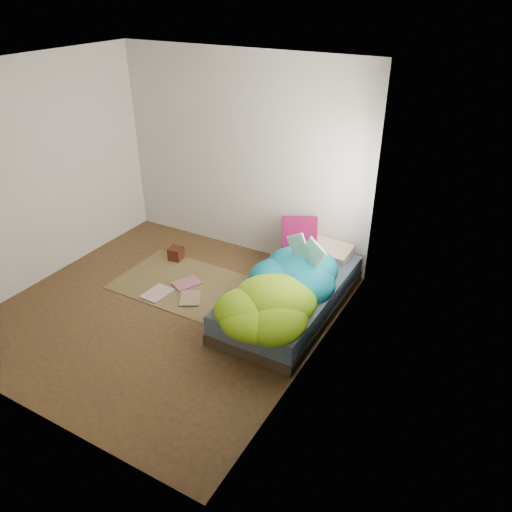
# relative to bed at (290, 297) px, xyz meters

# --- Properties ---
(ground) EXTENTS (3.50, 3.50, 0.00)m
(ground) POSITION_rel_bed_xyz_m (-1.22, -0.72, -0.17)
(ground) COLOR #44311A
(ground) RESTS_ON ground
(room_walls) EXTENTS (3.54, 3.54, 2.62)m
(room_walls) POSITION_rel_bed_xyz_m (-1.21, -0.71, 1.46)
(room_walls) COLOR silver
(room_walls) RESTS_ON ground
(bed) EXTENTS (1.00, 2.00, 0.34)m
(bed) POSITION_rel_bed_xyz_m (0.00, 0.00, 0.00)
(bed) COLOR #3B2E20
(bed) RESTS_ON ground
(duvet) EXTENTS (0.96, 1.84, 0.34)m
(duvet) POSITION_rel_bed_xyz_m (0.00, -0.22, 0.34)
(duvet) COLOR #07627A
(duvet) RESTS_ON bed
(rug) EXTENTS (1.60, 1.10, 0.01)m
(rug) POSITION_rel_bed_xyz_m (-1.37, -0.17, -0.16)
(rug) COLOR brown
(rug) RESTS_ON ground
(pillow_floral) EXTENTS (0.56, 0.37, 0.12)m
(pillow_floral) POSITION_rel_bed_xyz_m (0.12, 0.81, 0.23)
(pillow_floral) COLOR beige
(pillow_floral) RESTS_ON bed
(pillow_magenta) EXTENTS (0.44, 0.31, 0.43)m
(pillow_magenta) POSITION_rel_bed_xyz_m (-0.26, 0.77, 0.38)
(pillow_magenta) COLOR #4A041E
(pillow_magenta) RESTS_ON bed
(open_book) EXTENTS (0.44, 0.21, 0.26)m
(open_book) POSITION_rel_bed_xyz_m (0.08, 0.16, 0.64)
(open_book) COLOR #297F2B
(open_book) RESTS_ON duvet
(wooden_box) EXTENTS (0.19, 0.19, 0.17)m
(wooden_box) POSITION_rel_bed_xyz_m (-1.81, 0.28, -0.07)
(wooden_box) COLOR #3D160E
(wooden_box) RESTS_ON rug
(floor_book_a) EXTENTS (0.27, 0.36, 0.03)m
(floor_book_a) POSITION_rel_bed_xyz_m (-1.62, -0.51, -0.14)
(floor_book_a) COLOR white
(floor_book_a) RESTS_ON rug
(floor_book_b) EXTENTS (0.35, 0.39, 0.03)m
(floor_book_b) POSITION_rel_bed_xyz_m (-1.43, -0.12, -0.14)
(floor_book_b) COLOR #C4717E
(floor_book_b) RESTS_ON rug
(floor_book_c) EXTENTS (0.37, 0.39, 0.02)m
(floor_book_c) POSITION_rel_bed_xyz_m (-1.19, -0.47, -0.14)
(floor_book_c) COLOR tan
(floor_book_c) RESTS_ON rug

